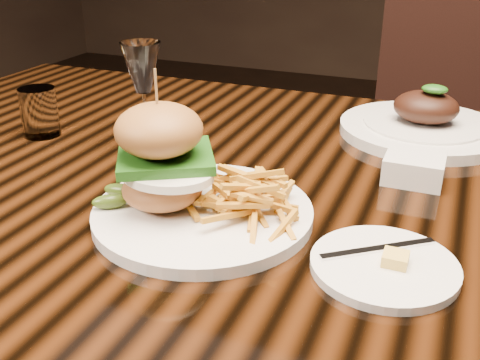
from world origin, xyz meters
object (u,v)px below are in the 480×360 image
at_px(far_dish, 423,125).
at_px(dining_table, 290,230).
at_px(wine_glass, 142,72).
at_px(chair_far, 451,137).
at_px(burger_plate, 194,184).

bearing_deg(far_dish, dining_table, -118.76).
bearing_deg(wine_glass, far_dish, 28.94).
height_order(wine_glass, far_dish, wine_glass).
xyz_separation_m(dining_table, chair_far, (0.19, 0.89, -0.13)).
relative_size(burger_plate, far_dish, 0.96).
relative_size(dining_table, burger_plate, 5.95).
relative_size(dining_table, wine_glass, 9.56).
height_order(dining_table, wine_glass, wine_glass).
relative_size(burger_plate, wine_glass, 1.61).
distance_m(dining_table, wine_glass, 0.33).
relative_size(far_dish, chair_far, 0.29).
bearing_deg(dining_table, burger_plate, -119.33).
distance_m(burger_plate, wine_glass, 0.27).
relative_size(wine_glass, chair_far, 0.18).
distance_m(dining_table, burger_plate, 0.20).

